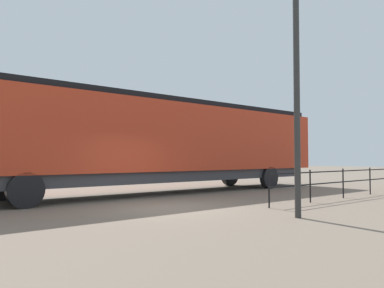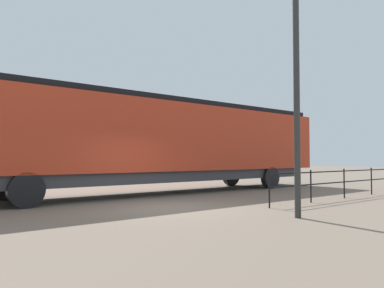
{
  "view_description": "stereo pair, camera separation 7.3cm",
  "coord_description": "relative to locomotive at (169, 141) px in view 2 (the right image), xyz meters",
  "views": [
    {
      "loc": [
        9.32,
        -6.75,
        1.52
      ],
      "look_at": [
        1.06,
        0.12,
        1.93
      ],
      "focal_mm": 34.76,
      "sensor_mm": 36.0,
      "label": 1
    },
    {
      "loc": [
        9.37,
        -6.69,
        1.52
      ],
      "look_at": [
        1.06,
        0.12,
        1.93
      ],
      "focal_mm": 34.76,
      "sensor_mm": 36.0,
      "label": 2
    }
  ],
  "objects": [
    {
      "name": "ground_plane",
      "position": [
        3.97,
        -2.9,
        -2.28
      ],
      "size": [
        120.0,
        120.0,
        0.0
      ],
      "primitive_type": "plane",
      "color": "#756656"
    },
    {
      "name": "locomotive",
      "position": [
        0.0,
        0.0,
        0.0
      ],
      "size": [
        3.06,
        18.15,
        4.05
      ],
      "color": "red",
      "rests_on": "ground_plane"
    },
    {
      "name": "platform_fence",
      "position": [
        6.04,
        5.03,
        -1.54
      ],
      "size": [
        0.05,
        11.19,
        1.12
      ],
      "color": "black",
      "rests_on": "ground_plane"
    },
    {
      "name": "lamp_post",
      "position": [
        7.7,
        -1.47,
        2.52
      ],
      "size": [
        0.47,
        0.47,
        7.35
      ],
      "color": "#2D2D2D",
      "rests_on": "ground_plane"
    }
  ]
}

